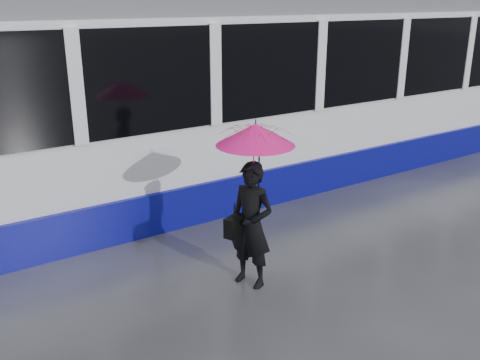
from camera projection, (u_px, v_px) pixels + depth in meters
ground at (248, 254)px, 7.17m from camera, size 90.00×90.00×0.00m
rails at (165, 198)px, 9.13m from camera, size 34.00×1.51×0.02m
tram at (295, 88)px, 10.08m from camera, size 26.00×2.56×3.35m
woman at (251, 225)px, 6.19m from camera, size 0.54×0.65×1.51m
umbrella at (255, 150)px, 5.93m from camera, size 1.16×1.16×1.02m
handbag at (234, 226)px, 6.08m from camera, size 0.29×0.21×0.41m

